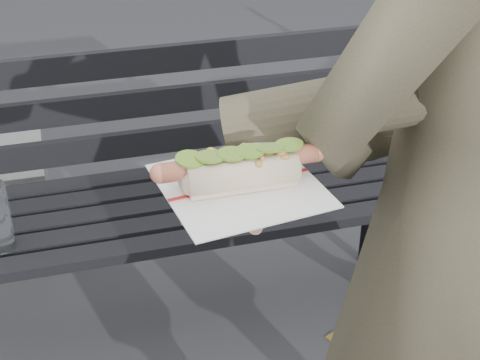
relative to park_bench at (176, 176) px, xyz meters
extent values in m
cylinder|color=black|center=(0.68, -0.24, -0.30)|extent=(0.04, 0.04, 0.45)
cylinder|color=black|center=(0.68, 0.10, -0.30)|extent=(0.04, 0.04, 0.45)
cube|color=black|center=(0.01, -0.25, -0.06)|extent=(1.50, 0.07, 0.03)
cube|color=black|center=(0.01, -0.16, -0.06)|extent=(1.50, 0.07, 0.03)
cube|color=black|center=(0.01, -0.07, -0.06)|extent=(1.50, 0.07, 0.03)
cube|color=black|center=(0.01, 0.02, -0.06)|extent=(1.50, 0.07, 0.03)
cube|color=black|center=(0.01, 0.11, -0.06)|extent=(1.50, 0.07, 0.03)
cube|color=black|center=(0.68, 0.12, 0.15)|extent=(0.04, 0.03, 0.42)
cube|color=black|center=(0.01, 0.14, 0.05)|extent=(1.50, 0.02, 0.08)
cube|color=black|center=(0.01, 0.14, 0.18)|extent=(1.50, 0.02, 0.08)
cube|color=black|center=(0.01, 0.14, 0.31)|extent=(1.50, 0.02, 0.08)
imported|color=#42402C|center=(0.30, -0.97, 0.39)|extent=(0.76, 0.62, 1.82)
cylinder|color=#42402C|center=(0.16, -0.97, 0.67)|extent=(0.51, 0.23, 0.19)
cylinder|color=#D8A384|center=(-0.06, -1.05, 0.60)|extent=(0.09, 0.08, 0.07)
ellipsoid|color=#D8A384|center=(-0.10, -1.06, 0.60)|extent=(0.10, 0.12, 0.03)
cylinder|color=#D8A384|center=(-0.15, -1.09, 0.60)|extent=(0.05, 0.02, 0.02)
cylinder|color=#D8A384|center=(-0.15, -1.07, 0.60)|extent=(0.05, 0.02, 0.02)
cylinder|color=#D8A384|center=(-0.15, -1.05, 0.60)|extent=(0.05, 0.02, 0.02)
cylinder|color=#D8A384|center=(-0.15, -1.03, 0.60)|extent=(0.05, 0.02, 0.02)
cylinder|color=#D8A384|center=(-0.09, -1.12, 0.60)|extent=(0.04, 0.05, 0.02)
cube|color=white|center=(-0.10, -1.06, 0.61)|extent=(0.21, 0.21, 0.00)
cube|color=#B21E1E|center=(-0.10, -1.06, 0.61)|extent=(0.19, 0.03, 0.00)
cylinder|color=#CB6E4E|center=(-0.10, -1.06, 0.65)|extent=(0.20, 0.03, 0.02)
sphere|color=#CB6E4E|center=(-0.20, -1.06, 0.65)|extent=(0.03, 0.03, 0.02)
sphere|color=#CB6E4E|center=(0.00, -1.06, 0.65)|extent=(0.02, 0.03, 0.02)
sphere|color=#9E6B2D|center=(-0.09, -1.04, 0.65)|extent=(0.01, 0.01, 0.01)
sphere|color=#9E6B2D|center=(-0.09, -1.04, 0.65)|extent=(0.01, 0.01, 0.01)
sphere|color=#9E6B2D|center=(-0.08, -1.08, 0.66)|extent=(0.01, 0.01, 0.01)
sphere|color=#9E6B2D|center=(-0.14, -1.08, 0.65)|extent=(0.01, 0.01, 0.01)
sphere|color=#9E6B2D|center=(-0.06, -1.07, 0.65)|extent=(0.01, 0.01, 0.01)
sphere|color=#9E6B2D|center=(-0.13, -1.08, 0.65)|extent=(0.01, 0.01, 0.01)
sphere|color=#9E6B2D|center=(-0.12, -1.04, 0.65)|extent=(0.01, 0.01, 0.01)
sphere|color=#9E6B2D|center=(-0.12, -1.07, 0.65)|extent=(0.01, 0.01, 0.01)
sphere|color=#9E6B2D|center=(-0.06, -1.07, 0.65)|extent=(0.01, 0.01, 0.01)
sphere|color=#9E6B2D|center=(-0.15, -1.08, 0.65)|extent=(0.01, 0.01, 0.01)
sphere|color=#9E6B2D|center=(-0.05, -1.08, 0.65)|extent=(0.01, 0.01, 0.01)
sphere|color=#9E6B2D|center=(-0.04, -1.07, 0.66)|extent=(0.01, 0.01, 0.01)
sphere|color=#9E6B2D|center=(-0.07, -1.07, 0.65)|extent=(0.01, 0.01, 0.01)
sphere|color=#9E6B2D|center=(-0.08, -1.05, 0.66)|extent=(0.01, 0.01, 0.01)
sphere|color=#9E6B2D|center=(-0.05, -1.05, 0.65)|extent=(0.01, 0.01, 0.01)
sphere|color=#9E6B2D|center=(-0.08, -1.08, 0.65)|extent=(0.01, 0.01, 0.01)
sphere|color=#9E6B2D|center=(-0.10, -1.05, 0.66)|extent=(0.01, 0.01, 0.01)
sphere|color=#9E6B2D|center=(-0.13, -1.04, 0.65)|extent=(0.01, 0.01, 0.01)
sphere|color=#9E6B2D|center=(-0.05, -1.07, 0.65)|extent=(0.01, 0.01, 0.01)
sphere|color=#9E6B2D|center=(-0.04, -1.08, 0.65)|extent=(0.01, 0.01, 0.01)
sphere|color=#9E6B2D|center=(-0.08, -1.08, 0.65)|extent=(0.01, 0.01, 0.01)
sphere|color=#9E6B2D|center=(-0.12, -1.05, 0.65)|extent=(0.01, 0.01, 0.01)
sphere|color=#9E6B2D|center=(-0.05, -1.07, 0.66)|extent=(0.01, 0.01, 0.01)
sphere|color=#9E6B2D|center=(-0.09, -1.06, 0.65)|extent=(0.01, 0.01, 0.01)
sphere|color=#9E6B2D|center=(-0.15, -1.06, 0.65)|extent=(0.01, 0.01, 0.01)
sphere|color=#9E6B2D|center=(-0.12, -1.05, 0.65)|extent=(0.01, 0.01, 0.01)
sphere|color=#9E6B2D|center=(-0.08, -1.05, 0.65)|extent=(0.01, 0.01, 0.01)
sphere|color=#9E6B2D|center=(-0.04, -1.08, 0.65)|extent=(0.01, 0.01, 0.01)
sphere|color=#9E6B2D|center=(-0.07, -1.08, 0.66)|extent=(0.01, 0.01, 0.01)
sphere|color=#9E6B2D|center=(-0.11, -1.05, 0.65)|extent=(0.01, 0.01, 0.01)
cylinder|color=olive|center=(-0.16, -1.06, 0.66)|extent=(0.04, 0.04, 0.01)
cylinder|color=olive|center=(-0.13, -1.07, 0.66)|extent=(0.04, 0.04, 0.01)
cylinder|color=olive|center=(-0.11, -1.07, 0.66)|extent=(0.04, 0.04, 0.00)
cylinder|color=olive|center=(-0.08, -1.07, 0.66)|extent=(0.04, 0.04, 0.00)
cylinder|color=olive|center=(-0.06, -1.07, 0.66)|extent=(0.04, 0.04, 0.01)
cylinder|color=olive|center=(-0.03, -1.06, 0.66)|extent=(0.04, 0.04, 0.01)
cube|color=brown|center=(0.91, -0.11, -0.52)|extent=(0.08, 0.08, 0.00)
cube|color=brown|center=(1.26, 0.68, -0.52)|extent=(0.08, 0.09, 0.00)
cube|color=brown|center=(0.57, 0.84, -0.52)|extent=(0.07, 0.09, 0.00)
cube|color=brown|center=(0.43, -0.24, -0.52)|extent=(0.05, 0.05, 0.00)
camera|label=1|loc=(-0.30, -1.82, 1.09)|focal=55.00mm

